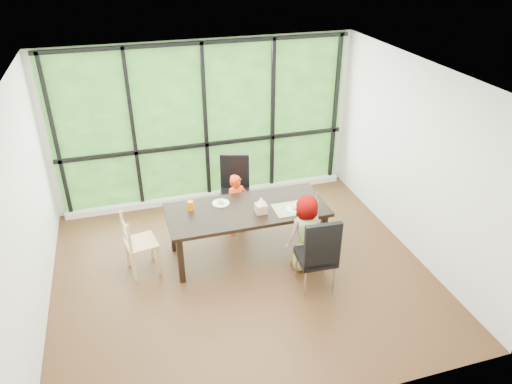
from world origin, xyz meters
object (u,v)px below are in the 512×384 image
child_older (305,233)px  plate_near (295,208)px  chair_window_leather (235,191)px  chair_end_beech (141,243)px  child_toddler (237,205)px  tissue_box (261,208)px  dining_table (247,231)px  green_cup (316,204)px  chair_interior_leather (316,252)px  plate_far (221,203)px  orange_cup (190,206)px

child_older → plate_near: child_older is taller
chair_window_leather → plate_near: size_ratio=4.21×
chair_end_beech → plate_near: bearing=-107.0°
child_toddler → tissue_box: 0.81m
dining_table → green_cup: (0.92, -0.24, 0.43)m
dining_table → tissue_box: 0.49m
child_older → green_cup: child_older is taller
child_older → chair_interior_leather: bearing=75.1°
chair_window_leather → tissue_box: size_ratio=7.15×
chair_end_beech → green_cup: chair_end_beech is taller
child_toddler → green_cup: 1.26m
child_older → plate_far: 1.25m
child_toddler → orange_cup: (-0.75, -0.38, 0.33)m
child_toddler → chair_interior_leather: bearing=-85.8°
plate_near → orange_cup: size_ratio=1.90×
chair_window_leather → plate_far: size_ratio=4.47×
chair_end_beech → child_older: child_older is taller
chair_end_beech → green_cup: size_ratio=8.66×
chair_end_beech → plate_near: size_ratio=3.51×
chair_window_leather → child_toddler: bearing=-81.7°
child_older → green_cup: (0.27, 0.29, 0.25)m
chair_window_leather → chair_interior_leather: bearing=-55.6°
plate_near → green_cup: bearing=-7.8°
child_toddler → orange_cup: bearing=-172.3°
child_toddler → chair_end_beech: bearing=-179.0°
child_toddler → plate_far: (-0.32, -0.33, 0.27)m
chair_window_leather → plate_near: 1.28m
chair_window_leather → plate_near: bearing=-45.5°
child_toddler → plate_near: (0.64, -0.77, 0.27)m
chair_interior_leather → chair_end_beech: bearing=-21.0°
chair_window_leather → child_older: 1.57m
dining_table → orange_cup: bearing=166.1°
chair_interior_leather → plate_far: size_ratio=4.47×
chair_interior_leather → chair_end_beech: 2.34m
chair_end_beech → orange_cup: chair_end_beech is taller
plate_far → tissue_box: tissue_box is taller
child_older → tissue_box: (-0.50, 0.37, 0.26)m
chair_interior_leather → plate_near: 0.78m
chair_end_beech → child_older: bearing=-115.4°
chair_interior_leather → green_cup: bearing=-107.5°
dining_table → child_older: child_older is taller
chair_end_beech → plate_far: chair_end_beech is taller
dining_table → chair_interior_leather: (0.65, -0.95, 0.17)m
green_cup → chair_interior_leather: bearing=-111.2°
chair_window_leather → chair_end_beech: chair_window_leather is taller
chair_end_beech → green_cup: (2.40, -0.27, 0.35)m
dining_table → orange_cup: size_ratio=16.45×
green_cup → tissue_box: (-0.76, 0.09, 0.01)m
plate_near → chair_window_leather: bearing=117.8°
chair_end_beech → child_toddler: bearing=-80.8°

